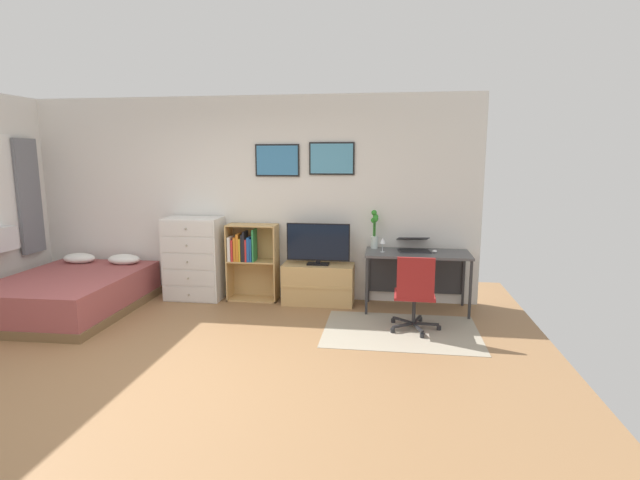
# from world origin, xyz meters

# --- Properties ---
(ground_plane) EXTENTS (7.20, 7.20, 0.00)m
(ground_plane) POSITION_xyz_m (0.00, 0.00, 0.00)
(ground_plane) COLOR #936B44
(wall_back_with_posters) EXTENTS (6.12, 0.09, 2.70)m
(wall_back_with_posters) POSITION_xyz_m (0.01, 2.43, 1.36)
(wall_back_with_posters) COLOR silver
(wall_back_with_posters) RESTS_ON ground_plane
(area_rug) EXTENTS (1.70, 1.20, 0.01)m
(area_rug) POSITION_xyz_m (2.05, 1.27, 0.00)
(area_rug) COLOR #9E937F
(area_rug) RESTS_ON ground_plane
(bed) EXTENTS (1.53, 1.99, 0.59)m
(bed) POSITION_xyz_m (-2.00, 1.39, 0.24)
(bed) COLOR brown
(bed) RESTS_ON ground_plane
(dresser) EXTENTS (0.75, 0.46, 1.11)m
(dresser) POSITION_xyz_m (-0.70, 2.15, 0.56)
(dresser) COLOR silver
(dresser) RESTS_ON ground_plane
(bookshelf) EXTENTS (0.67, 0.30, 1.03)m
(bookshelf) POSITION_xyz_m (0.04, 2.22, 0.60)
(bookshelf) COLOR tan
(bookshelf) RESTS_ON ground_plane
(tv_stand) EXTENTS (0.92, 0.41, 0.53)m
(tv_stand) POSITION_xyz_m (0.99, 2.17, 0.26)
(tv_stand) COLOR tan
(tv_stand) RESTS_ON ground_plane
(television) EXTENTS (0.82, 0.16, 0.54)m
(television) POSITION_xyz_m (0.99, 2.15, 0.80)
(television) COLOR black
(television) RESTS_ON tv_stand
(desk) EXTENTS (1.28, 0.60, 0.74)m
(desk) POSITION_xyz_m (2.25, 2.15, 0.61)
(desk) COLOR #4C4C4F
(desk) RESTS_ON ground_plane
(office_chair) EXTENTS (0.56, 0.58, 0.86)m
(office_chair) POSITION_xyz_m (2.19, 1.28, 0.46)
(office_chair) COLOR #232326
(office_chair) RESTS_ON ground_plane
(laptop) EXTENTS (0.43, 0.46, 0.17)m
(laptop) POSITION_xyz_m (2.21, 2.20, 0.81)
(laptop) COLOR #333338
(laptop) RESTS_ON desk
(computer_mouse) EXTENTS (0.06, 0.10, 0.03)m
(computer_mouse) POSITION_xyz_m (2.46, 2.09, 0.76)
(computer_mouse) COLOR silver
(computer_mouse) RESTS_ON desk
(bamboo_vase) EXTENTS (0.10, 0.10, 0.50)m
(bamboo_vase) POSITION_xyz_m (1.71, 2.27, 1.00)
(bamboo_vase) COLOR silver
(bamboo_vase) RESTS_ON desk
(wine_glass) EXTENTS (0.07, 0.07, 0.18)m
(wine_glass) POSITION_xyz_m (1.82, 2.04, 0.87)
(wine_glass) COLOR silver
(wine_glass) RESTS_ON desk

